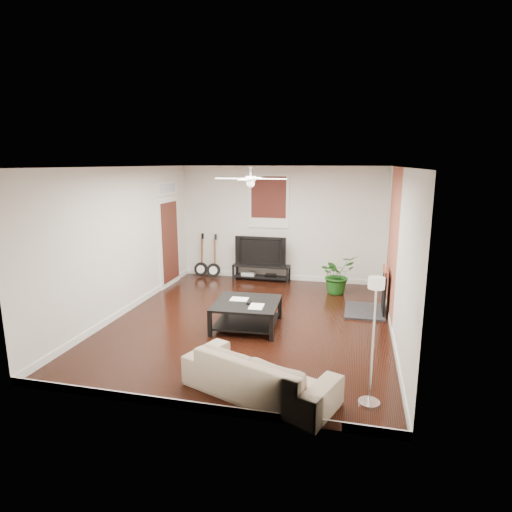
{
  "coord_description": "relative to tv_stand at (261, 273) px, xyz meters",
  "views": [
    {
      "loc": [
        1.83,
        -7.21,
        2.87
      ],
      "look_at": [
        0.0,
        0.4,
        1.15
      ],
      "focal_mm": 29.86,
      "sensor_mm": 36.0,
      "label": 1
    }
  ],
  "objects": [
    {
      "name": "floor_lamp",
      "position": [
        2.51,
        -5.13,
        0.6
      ],
      "size": [
        0.34,
        0.34,
        1.6
      ],
      "primitive_type": null,
      "rotation": [
        0.0,
        0.0,
        -0.37
      ],
      "color": "silver",
      "rests_on": "floor"
    },
    {
      "name": "guitar_left",
      "position": [
        -1.58,
        -0.03,
        0.36
      ],
      "size": [
        0.38,
        0.3,
        1.12
      ],
      "primitive_type": null,
      "rotation": [
        0.0,
        0.0,
        0.17
      ],
      "color": "black",
      "rests_on": "floor"
    },
    {
      "name": "window_back",
      "position": [
        0.13,
        0.19,
        1.75
      ],
      "size": [
        1.0,
        0.06,
        1.3
      ],
      "primitive_type": "cube",
      "color": "#3B1110",
      "rests_on": "wall_back"
    },
    {
      "name": "tv_stand",
      "position": [
        0.0,
        0.0,
        0.0
      ],
      "size": [
        1.41,
        0.38,
        0.39
      ],
      "primitive_type": "cube",
      "color": "black",
      "rests_on": "floor"
    },
    {
      "name": "door_left",
      "position": [
        -2.03,
        -0.88,
        1.05
      ],
      "size": [
        0.08,
        1.0,
        2.5
      ],
      "primitive_type": "cube",
      "color": "white",
      "rests_on": "wall_left"
    },
    {
      "name": "ceiling_fan",
      "position": [
        0.43,
        -2.78,
        2.4
      ],
      "size": [
        1.24,
        1.24,
        0.32
      ],
      "primitive_type": null,
      "color": "white",
      "rests_on": "ceiling"
    },
    {
      "name": "tv",
      "position": [
        0.0,
        0.02,
        0.56
      ],
      "size": [
        1.26,
        0.17,
        0.73
      ],
      "primitive_type": "imported",
      "color": "black",
      "rests_on": "tv_stand"
    },
    {
      "name": "potted_plant",
      "position": [
        1.88,
        -0.64,
        0.24
      ],
      "size": [
        1.03,
        1.03,
        0.87
      ],
      "primitive_type": "imported",
      "rotation": [
        0.0,
        0.0,
        0.78
      ],
      "color": "#1B5418",
      "rests_on": "floor"
    },
    {
      "name": "sofa",
      "position": [
        1.16,
        -5.23,
        0.09
      ],
      "size": [
        2.11,
        1.42,
        0.57
      ],
      "primitive_type": "imported",
      "rotation": [
        0.0,
        0.0,
        2.78
      ],
      "color": "tan",
      "rests_on": "floor"
    },
    {
      "name": "coffee_table",
      "position": [
        0.43,
        -3.08,
        0.04
      ],
      "size": [
        1.17,
        1.17,
        0.47
      ],
      "primitive_type": "cube",
      "rotation": [
        0.0,
        0.0,
        0.05
      ],
      "color": "black",
      "rests_on": "floor"
    },
    {
      "name": "room",
      "position": [
        0.43,
        -2.78,
        1.2
      ],
      "size": [
        5.01,
        6.01,
        2.81
      ],
      "color": "black",
      "rests_on": "ground"
    },
    {
      "name": "brick_accent",
      "position": [
        2.92,
        -1.78,
        1.2
      ],
      "size": [
        0.02,
        2.2,
        2.8
      ],
      "primitive_type": "cube",
      "color": "#B34B39",
      "rests_on": "floor"
    },
    {
      "name": "guitar_right",
      "position": [
        -1.23,
        -0.06,
        0.36
      ],
      "size": [
        0.4,
        0.33,
        1.12
      ],
      "primitive_type": null,
      "rotation": [
        0.0,
        0.0,
        0.28
      ],
      "color": "black",
      "rests_on": "floor"
    },
    {
      "name": "fireplace",
      "position": [
        2.63,
        -1.78,
        0.26
      ],
      "size": [
        0.8,
        1.1,
        0.92
      ],
      "primitive_type": "cube",
      "color": "black",
      "rests_on": "floor"
    }
  ]
}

